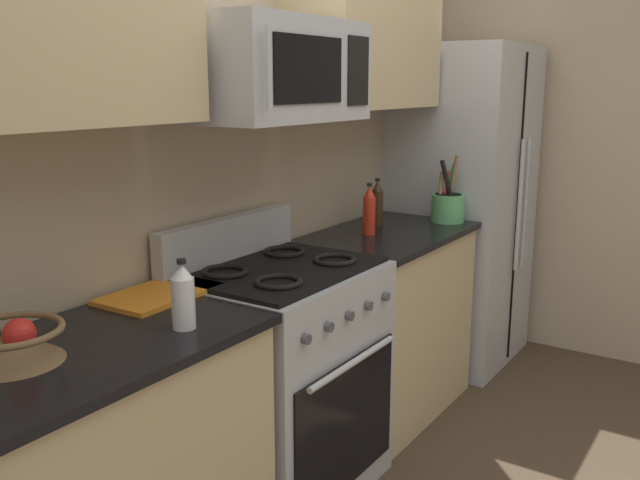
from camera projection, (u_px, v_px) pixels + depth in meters
wall_back at (207, 162)px, 2.70m from camera, size 8.00×0.10×2.60m
range_oven at (283, 379)px, 2.69m from camera, size 0.76×0.62×1.09m
counter_right at (386, 321)px, 3.39m from camera, size 0.93×0.58×0.91m
refrigerator at (461, 206)px, 3.99m from camera, size 0.77×0.69×1.81m
wall_right at (598, 137)px, 3.96m from camera, size 0.10×8.00×2.60m
microwave at (273, 71)px, 2.44m from camera, size 0.71×0.44×0.36m
upper_cabinets_right at (366, 34)px, 3.16m from camera, size 0.92×0.34×0.68m
utensil_crock at (448, 206)px, 3.51m from camera, size 0.17×0.17×0.34m
fruit_basket at (12, 342)px, 1.74m from camera, size 0.27×0.27×0.12m
cutting_board at (159, 294)px, 2.29m from camera, size 0.39×0.25×0.02m
bottle_vinegar at (183, 297)px, 1.97m from camera, size 0.07×0.07×0.21m
bottle_soy at (377, 204)px, 3.41m from camera, size 0.06×0.06×0.23m
bottle_hot_sauce at (369, 211)px, 3.20m from camera, size 0.06×0.06×0.24m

